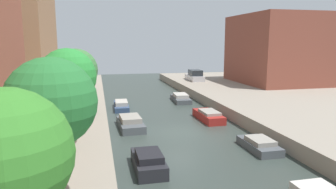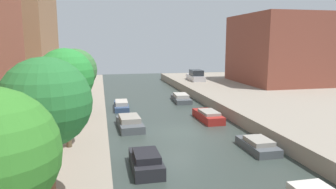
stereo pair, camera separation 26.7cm
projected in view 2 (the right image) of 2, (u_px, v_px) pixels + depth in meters
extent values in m
plane|color=#333D38|center=(178.00, 133.00, 22.05)|extent=(84.00, 84.00, 0.00)
cube|color=brown|center=(279.00, 49.00, 40.92)|extent=(10.00, 12.14, 8.96)
cylinder|color=brown|center=(51.00, 169.00, 10.22)|extent=(0.26, 0.26, 2.51)
sphere|color=#277132|center=(46.00, 102.00, 9.83)|extent=(2.91, 2.91, 2.91)
cylinder|color=brown|center=(68.00, 122.00, 15.91)|extent=(0.27, 0.27, 2.71)
sphere|color=#2A8A35|center=(65.00, 76.00, 15.51)|extent=(2.86, 2.86, 2.86)
cylinder|color=brown|center=(77.00, 101.00, 22.30)|extent=(0.31, 0.31, 2.41)
sphere|color=#3C753A|center=(76.00, 70.00, 21.92)|extent=(3.03, 3.03, 3.03)
cube|color=#B7B7BC|center=(195.00, 78.00, 44.12)|extent=(1.97, 4.73, 0.73)
cube|color=#1E2328|center=(196.00, 73.00, 43.65)|extent=(1.66, 2.63, 0.80)
cube|color=#232328|center=(146.00, 163.00, 15.69)|extent=(1.45, 3.27, 0.66)
cube|color=black|center=(146.00, 155.00, 15.36)|extent=(1.23, 1.80, 0.34)
cube|color=#4C5156|center=(130.00, 124.00, 23.28)|extent=(1.87, 4.07, 0.55)
cube|color=gray|center=(130.00, 118.00, 23.21)|extent=(1.54, 2.26, 0.37)
cube|color=#33476B|center=(121.00, 106.00, 30.03)|extent=(1.49, 4.15, 0.47)
cube|color=#B2ADA3|center=(121.00, 103.00, 29.75)|extent=(1.22, 2.29, 0.35)
cube|color=#4C5156|center=(258.00, 146.00, 18.51)|extent=(1.49, 3.18, 0.48)
cube|color=gray|center=(259.00, 141.00, 18.33)|extent=(1.26, 1.75, 0.27)
cube|color=maroon|center=(208.00, 116.00, 25.57)|extent=(1.54, 4.02, 0.62)
cube|color=gray|center=(209.00, 112.00, 25.25)|extent=(1.29, 2.22, 0.22)
cube|color=#4C5156|center=(181.00, 99.00, 33.66)|extent=(1.90, 4.29, 0.48)
cube|color=#B2ADA3|center=(181.00, 95.00, 33.61)|extent=(1.53, 2.39, 0.35)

